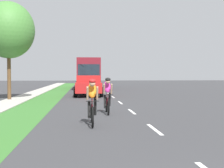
{
  "coord_description": "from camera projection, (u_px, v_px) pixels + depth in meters",
  "views": [
    {
      "loc": [
        -2.19,
        -1.99,
        1.71
      ],
      "look_at": [
        -0.6,
        14.31,
        1.17
      ],
      "focal_mm": 46.13,
      "sensor_mm": 36.0,
      "label": 1
    }
  ],
  "objects": [
    {
      "name": "bus_maroon",
      "position": [
        88.0,
        72.0,
        35.32
      ],
      "size": [
        2.78,
        11.6,
        3.48
      ],
      "color": "maroon",
      "rests_on": "ground_plane"
    },
    {
      "name": "cyclist_lead",
      "position": [
        92.0,
        101.0,
        9.68
      ],
      "size": [
        0.42,
        1.72,
        1.58
      ],
      "color": "black",
      "rests_on": "ground_plane"
    },
    {
      "name": "suv_blue",
      "position": [
        85.0,
        79.0,
        53.05
      ],
      "size": [
        2.15,
        4.7,
        1.79
      ],
      "color": "#23389E",
      "rests_on": "ground_plane"
    },
    {
      "name": "lane_markings_center",
      "position": [
        108.0,
        93.0,
        26.12
      ],
      "size": [
        0.12,
        53.49,
        0.01
      ],
      "color": "white",
      "rests_on": "ground_plane"
    },
    {
      "name": "ground_plane",
      "position": [
        113.0,
        97.0,
        22.15
      ],
      "size": [
        120.0,
        120.0,
        0.0
      ],
      "primitive_type": "plane",
      "color": "#38383A"
    },
    {
      "name": "cyclist_trailing",
      "position": [
        107.0,
        95.0,
        12.57
      ],
      "size": [
        0.42,
        1.72,
        1.58
      ],
      "color": "black",
      "rests_on": "ground_plane"
    },
    {
      "name": "street_tree_near",
      "position": [
        9.0,
        30.0,
        19.1
      ],
      "size": [
        3.42,
        3.42,
        6.55
      ],
      "color": "brown",
      "rests_on": "ground_plane"
    },
    {
      "name": "pickup_red",
      "position": [
        88.0,
        86.0,
        23.07
      ],
      "size": [
        2.22,
        5.1,
        1.64
      ],
      "color": "red",
      "rests_on": "ground_plane"
    },
    {
      "name": "grass_verge",
      "position": [
        49.0,
        97.0,
        21.68
      ],
      "size": [
        2.04,
        70.0,
        0.01
      ],
      "primitive_type": "cube",
      "color": "#38722D",
      "rests_on": "ground_plane"
    },
    {
      "name": "sidewalk_concrete",
      "position": [
        24.0,
        97.0,
        21.5
      ],
      "size": [
        1.63,
        70.0,
        0.1
      ],
      "primitive_type": "cube",
      "color": "#B2ADA3",
      "rests_on": "ground_plane"
    }
  ]
}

